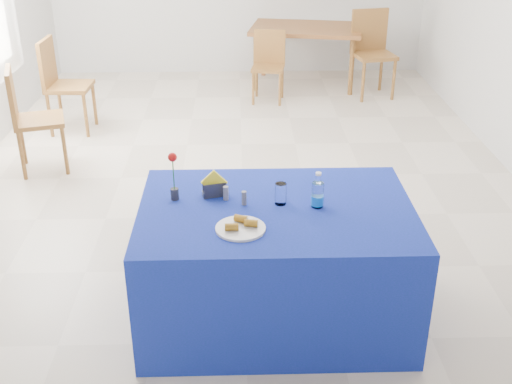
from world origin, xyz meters
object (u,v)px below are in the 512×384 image
plate (240,228)px  chair_bg_right (372,47)px  chair_win_b (60,79)px  blue_table (276,263)px  oak_table (306,33)px  chair_bg_left (269,60)px  water_bottle (318,195)px  chair_win_a (28,113)px

plate → chair_bg_right: size_ratio=0.27×
plate → chair_win_b: bearing=117.6°
blue_table → oak_table: blue_table is taller
oak_table → chair_bg_left: 0.81m
water_bottle → chair_win_b: 4.03m
blue_table → oak_table: bearing=82.2°
blue_table → chair_bg_right: bearing=72.3°
chair_bg_right → chair_win_b: bearing=-172.4°
water_bottle → chair_bg_right: bearing=75.1°
chair_bg_left → chair_bg_right: chair_bg_right is taller
oak_table → chair_bg_right: bearing=-28.7°
chair_bg_left → chair_win_b: 2.46m
blue_table → chair_win_a: bearing=133.0°
chair_bg_right → plate: bearing=-120.2°
chair_bg_right → blue_table: bearing=-118.8°
chair_bg_right → chair_win_a: 4.19m
oak_table → chair_win_a: 3.84m
blue_table → water_bottle: 0.51m
chair_win_b → chair_bg_right: bearing=-68.8°
plate → water_bottle: water_bottle is taller
blue_table → chair_bg_left: size_ratio=1.91×
plate → blue_table: plate is taller
chair_bg_left → chair_win_a: (-2.28, -2.05, 0.08)m
plate → oak_table: plate is taller
chair_bg_left → blue_table: bearing=-83.3°
chair_win_b → blue_table: bearing=-145.4°
water_bottle → oak_table: size_ratio=0.14×
chair_bg_left → chair_bg_right: bearing=17.1°
chair_bg_right → chair_bg_left: bearing=177.1°
blue_table → chair_bg_right: chair_bg_right is taller
plate → chair_bg_left: (0.37, 4.57, -0.28)m
oak_table → chair_win_b: chair_win_b is taller
blue_table → water_bottle: (0.24, 0.01, 0.45)m
blue_table → oak_table: size_ratio=1.05×
oak_table → chair_win_b: size_ratio=1.55×
plate → chair_win_a: size_ratio=0.28×
chair_bg_left → chair_win_b: size_ratio=0.85×
oak_table → chair_win_b: bearing=-149.6°
plate → oak_table: bearing=80.3°
plate → chair_bg_right: bearing=70.9°
blue_table → chair_win_b: chair_win_b is taller
water_bottle → blue_table: bearing=-177.8°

